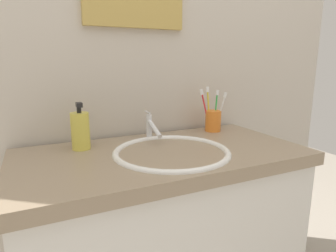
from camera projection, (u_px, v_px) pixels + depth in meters
The scene contains 9 objects.
tiled_wall_back at pixel (134, 51), 1.22m from camera, with size 2.23×0.04×2.40m, color beige.
sink_basin at pixel (172, 163), 1.03m from camera, with size 0.42×0.42×0.12m.
faucet at pixel (151, 127), 1.18m from camera, with size 0.02×0.16×0.11m.
toothbrush_cup at pixel (213, 121), 1.32m from camera, with size 0.07×0.07×0.10m, color orange.
toothbrush_white at pixel (221, 109), 1.30m from camera, with size 0.04×0.04×0.18m.
toothbrush_red at pixel (205, 107), 1.30m from camera, with size 0.06×0.02×0.19m.
toothbrush_yellow at pixel (208, 106), 1.30m from camera, with size 0.03×0.01×0.20m.
toothbrush_green at pixel (216, 107), 1.32m from camera, with size 0.02×0.01×0.18m.
soap_dispenser at pixel (80, 130), 1.04m from camera, with size 0.07×0.07×0.17m.
Camera 1 is at (-0.40, -0.91, 1.16)m, focal length 30.70 mm.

